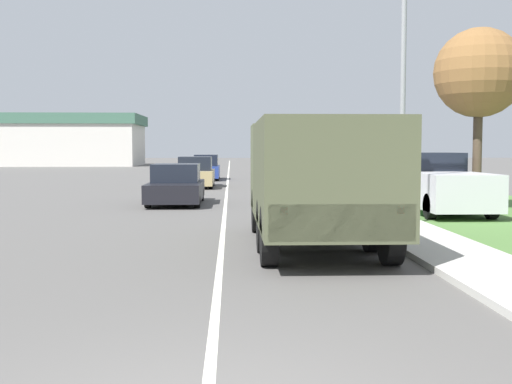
{
  "coord_description": "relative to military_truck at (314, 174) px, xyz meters",
  "views": [
    {
      "loc": [
        0.2,
        -4.58,
        2.1
      ],
      "look_at": [
        0.79,
        10.32,
        1.07
      ],
      "focal_mm": 45.0,
      "sensor_mm": 36.0,
      "label": 1
    }
  ],
  "objects": [
    {
      "name": "building_distant",
      "position": [
        -21.82,
        63.84,
        1.49
      ],
      "size": [
        18.89,
        11.18,
        5.99
      ],
      "color": "beige",
      "rests_on": "ground"
    },
    {
      "name": "grass_strip_right",
      "position": [
        6.93,
        31.09,
        -1.53
      ],
      "size": [
        7.0,
        120.0,
        0.02
      ],
      "color": "#4C7538",
      "rests_on": "ground"
    },
    {
      "name": "car_second_ahead",
      "position": [
        -3.66,
        20.85,
        -0.81
      ],
      "size": [
        1.94,
        4.81,
        1.63
      ],
      "color": "tan",
      "rests_on": "ground"
    },
    {
      "name": "car_nearest_ahead",
      "position": [
        -3.81,
        10.5,
        -0.86
      ],
      "size": [
        1.93,
        4.61,
        1.5
      ],
      "color": "black",
      "rests_on": "ground"
    },
    {
      "name": "utility_box",
      "position": [
        4.23,
        6.02,
        -1.17
      ],
      "size": [
        0.55,
        0.45,
        0.7
      ],
      "color": "#3D7042",
      "rests_on": "grass_strip_right"
    },
    {
      "name": "car_third_ahead",
      "position": [
        -3.39,
        28.88,
        -0.8
      ],
      "size": [
        1.72,
        4.76,
        1.65
      ],
      "color": "navy",
      "rests_on": "ground"
    },
    {
      "name": "military_truck",
      "position": [
        0.0,
        0.0,
        0.0
      ],
      "size": [
        2.48,
        6.96,
        2.67
      ],
      "color": "#545B3D",
      "rests_on": "ground"
    },
    {
      "name": "lane_centre_stripe",
      "position": [
        -1.97,
        31.09,
        -1.54
      ],
      "size": [
        0.12,
        120.0,
        0.0
      ],
      "color": "silver",
      "rests_on": "ground"
    },
    {
      "name": "pickup_truck",
      "position": [
        4.95,
        6.77,
        -0.62
      ],
      "size": [
        2.05,
        5.01,
        1.92
      ],
      "color": "silver",
      "rests_on": "grass_strip_right"
    },
    {
      "name": "ground_plane",
      "position": [
        -1.97,
        31.09,
        -1.54
      ],
      "size": [
        180.0,
        180.0,
        0.0
      ],
      "primitive_type": "plane",
      "color": "#565451"
    },
    {
      "name": "lamp_post",
      "position": [
        2.59,
        3.4,
        3.05
      ],
      "size": [
        1.69,
        0.24,
        7.57
      ],
      "color": "gray",
      "rests_on": "sidewalk_right"
    },
    {
      "name": "sidewalk_right",
      "position": [
        2.53,
        31.09,
        -1.48
      ],
      "size": [
        1.8,
        120.0,
        0.12
      ],
      "color": "beige",
      "rests_on": "ground"
    },
    {
      "name": "tree_mid_right",
      "position": [
        6.39,
        7.45,
        2.99
      ],
      "size": [
        2.93,
        2.93,
        6.01
      ],
      "color": "#4C3D2D",
      "rests_on": "grass_strip_right"
    }
  ]
}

